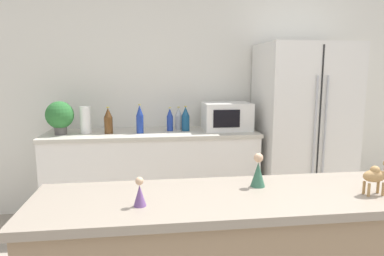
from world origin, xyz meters
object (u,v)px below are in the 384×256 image
(back_bottle_2, at_px, (186,119))
(back_bottle_3, at_px, (179,119))
(back_bottle_0, at_px, (170,120))
(back_bottle_4, at_px, (140,119))
(microwave, at_px, (227,116))
(back_bottle_1, at_px, (108,121))
(camel_figurine, at_px, (376,175))
(wise_man_figurine_blue, at_px, (140,194))
(wise_man_figurine_crimson, at_px, (258,172))
(potted_plant, at_px, (60,116))
(paper_towel_roll, at_px, (86,120))
(refrigerator, at_px, (302,131))

(back_bottle_2, bearing_deg, back_bottle_3, 126.75)
(back_bottle_0, xyz_separation_m, back_bottle_4, (-0.30, -0.10, 0.02))
(microwave, height_order, back_bottle_0, microwave)
(back_bottle_1, xyz_separation_m, camel_figurine, (1.31, -2.09, 0.04))
(microwave, relative_size, back_bottle_2, 1.91)
(back_bottle_3, height_order, wise_man_figurine_blue, back_bottle_3)
(back_bottle_1, bearing_deg, back_bottle_4, -4.03)
(camel_figurine, height_order, wise_man_figurine_crimson, wise_man_figurine_crimson)
(potted_plant, xyz_separation_m, back_bottle_1, (0.45, -0.01, -0.06))
(potted_plant, xyz_separation_m, back_bottle_0, (1.05, 0.07, -0.06))
(wise_man_figurine_blue, relative_size, wise_man_figurine_crimson, 0.75)
(microwave, bearing_deg, back_bottle_0, 179.18)
(paper_towel_roll, distance_m, back_bottle_4, 0.53)
(microwave, bearing_deg, paper_towel_roll, -178.99)
(wise_man_figurine_blue, bearing_deg, microwave, 68.59)
(back_bottle_2, xyz_separation_m, back_bottle_3, (-0.06, 0.08, -0.01))
(microwave, bearing_deg, back_bottle_3, 171.02)
(back_bottle_1, height_order, back_bottle_2, back_bottle_1)
(back_bottle_2, distance_m, back_bottle_4, 0.46)
(microwave, distance_m, back_bottle_1, 1.19)
(microwave, height_order, back_bottle_1, microwave)
(microwave, height_order, back_bottle_4, back_bottle_4)
(potted_plant, distance_m, back_bottle_0, 1.06)
(back_bottle_2, bearing_deg, potted_plant, -177.58)
(potted_plant, distance_m, paper_towel_roll, 0.24)
(back_bottle_1, bearing_deg, wise_man_figurine_blue, -80.72)
(wise_man_figurine_crimson, bearing_deg, back_bottle_4, 106.42)
(refrigerator, relative_size, potted_plant, 5.62)
(paper_towel_roll, xyz_separation_m, microwave, (1.41, 0.02, 0.01))
(camel_figurine, bearing_deg, microwave, 93.37)
(back_bottle_1, height_order, camel_figurine, back_bottle_1)
(microwave, distance_m, back_bottle_2, 0.43)
(back_bottle_0, bearing_deg, back_bottle_4, -162.17)
(back_bottle_1, relative_size, camel_figurine, 1.76)
(back_bottle_0, xyz_separation_m, wise_man_figurine_blue, (-0.26, -2.16, 0.01))
(paper_towel_roll, relative_size, wise_man_figurine_crimson, 1.72)
(wise_man_figurine_crimson, bearing_deg, potted_plant, 124.20)
(microwave, relative_size, back_bottle_1, 1.86)
(potted_plant, relative_size, paper_towel_roll, 1.21)
(paper_towel_roll, distance_m, back_bottle_0, 0.82)
(camel_figurine, bearing_deg, paper_towel_roll, 125.71)
(back_bottle_3, bearing_deg, wise_man_figurine_crimson, -85.39)
(back_bottle_0, bearing_deg, paper_towel_roll, -177.68)
(refrigerator, distance_m, paper_towel_roll, 2.20)
(refrigerator, distance_m, microwave, 0.81)
(paper_towel_roll, bearing_deg, microwave, 1.01)
(back_bottle_4, xyz_separation_m, camel_figurine, (1.01, -2.07, 0.03))
(back_bottle_4, height_order, wise_man_figurine_blue, back_bottle_4)
(refrigerator, height_order, wise_man_figurine_blue, refrigerator)
(back_bottle_3, xyz_separation_m, wise_man_figurine_crimson, (0.17, -2.07, 0.03))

